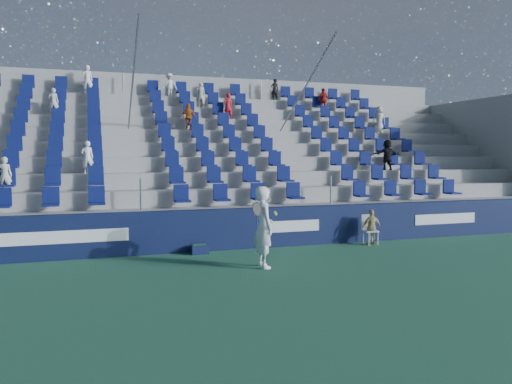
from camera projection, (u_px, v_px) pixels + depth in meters
ground at (285, 272)px, 11.86m from camera, size 70.00×70.00×0.00m
sponsor_wall at (246, 228)px, 14.80m from camera, size 24.00×0.32×1.20m
grandstand at (208, 171)px, 19.51m from camera, size 24.00×8.17×6.63m
tennis_player at (264, 227)px, 12.26m from camera, size 0.69×0.73×2.01m
line_judge_chair at (369, 227)px, 15.53m from camera, size 0.47×0.48×0.92m
line_judge at (372, 227)px, 15.39m from camera, size 0.65×0.28×1.10m
ball_bin at (199, 249)px, 13.99m from camera, size 0.48×0.32×0.27m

